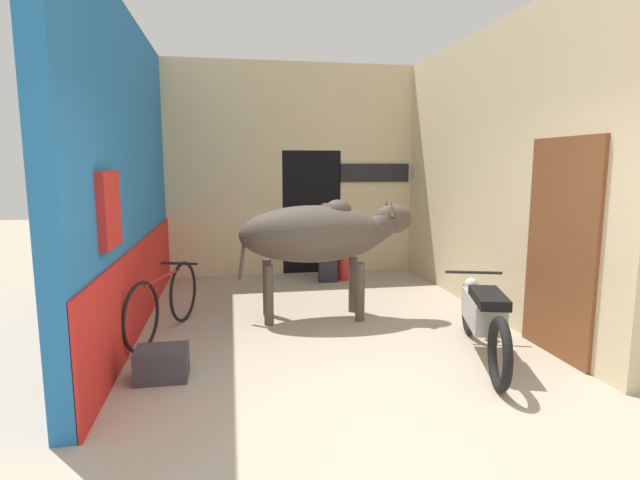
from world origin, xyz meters
The scene contains 10 objects.
ground_plane centered at (0.00, 0.00, 0.00)m, with size 30.00×30.00×0.00m, color tan.
wall_left_shopfront centered at (-2.15, 2.51, 1.69)m, with size 0.25×5.04×3.50m.
wall_back_with_doorway centered at (0.12, 5.30, 1.49)m, with size 4.14×0.93×3.50m.
wall_right_with_door centered at (2.16, 2.47, 1.73)m, with size 0.22×5.04×3.50m.
cow centered at (0.00, 2.48, 1.02)m, with size 2.11×0.76×1.43m.
motorcycle_near centered at (1.31, 0.95, 0.42)m, with size 0.77×1.94×0.74m.
bicycle centered at (-1.77, 2.17, 0.37)m, with size 0.63×1.64×0.73m.
shopkeeper_seated centered at (0.46, 4.42, 0.67)m, with size 0.40×0.34×1.25m.
plastic_stool centered at (0.74, 4.39, 0.25)m, with size 0.28×0.28×0.48m.
crate centered at (-1.65, 0.98, 0.14)m, with size 0.44×0.32×0.28m.
Camera 1 is at (-1.03, -3.29, 1.84)m, focal length 28.00 mm.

